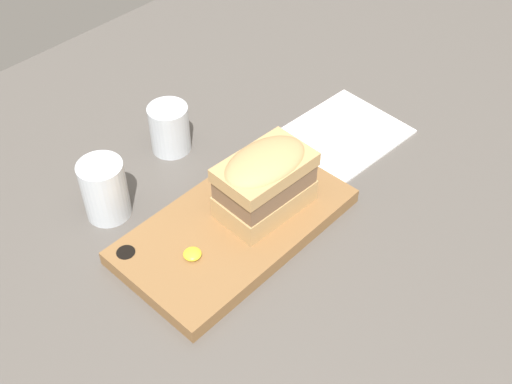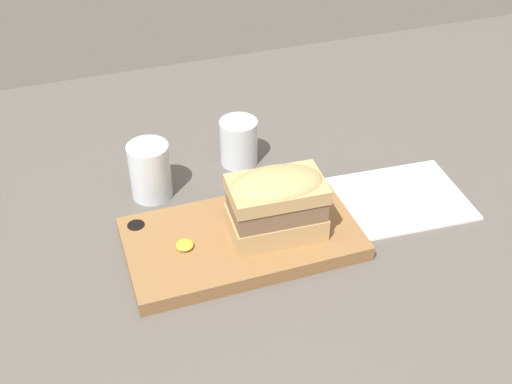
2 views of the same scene
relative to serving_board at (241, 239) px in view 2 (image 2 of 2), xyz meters
The scene contains 7 objects.
dining_table 10.11cm from the serving_board, 29.69° to the left, with size 169.61×113.21×2.00cm.
serving_board is the anchor object (origin of this frame).
sandwich 8.42cm from the serving_board, 15.06° to the right, with size 13.91×9.00×10.33cm.
mustard_dollop 8.80cm from the serving_board, behind, with size 2.52×2.52×1.01cm.
water_glass 19.45cm from the serving_board, 121.47° to the left, with size 6.64×6.64×9.42cm.
wine_glass 21.83cm from the serving_board, 73.35° to the left, with size 6.50×6.50×8.16cm.
napkin 28.01cm from the serving_board, ahead, with size 21.09×17.58×0.40cm.
Camera 2 is at (-29.40, -72.74, 66.45)cm, focal length 45.00 mm.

